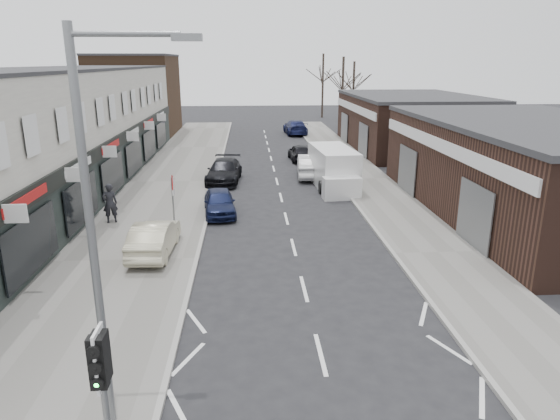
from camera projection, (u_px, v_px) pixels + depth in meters
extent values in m
plane|color=black|center=(333.00, 403.00, 11.38)|extent=(160.00, 160.00, 0.00)
cube|color=slate|center=(172.00, 182.00, 31.98)|extent=(5.50, 64.00, 0.12)
cube|color=slate|center=(364.00, 179.00, 32.75)|extent=(3.50, 64.00, 0.12)
cube|color=silver|center=(41.00, 134.00, 28.17)|extent=(8.00, 41.00, 7.10)
cube|color=#422C1C|center=(136.00, 96.00, 52.43)|extent=(8.00, 10.00, 8.00)
cube|color=#372019|center=(536.00, 171.00, 24.89)|extent=(10.00, 18.00, 4.50)
cube|color=#372019|center=(410.00, 123.00, 44.01)|extent=(10.00, 16.00, 4.50)
cylinder|color=slate|center=(106.00, 411.00, 8.73)|extent=(0.12, 0.12, 3.00)
cube|color=silver|center=(100.00, 358.00, 8.43)|extent=(0.05, 0.55, 1.10)
cube|color=black|center=(98.00, 363.00, 8.31)|extent=(0.28, 0.22, 0.95)
sphere|color=#0CE533|center=(98.00, 382.00, 8.29)|extent=(0.18, 0.18, 0.18)
cube|color=black|center=(102.00, 354.00, 8.54)|extent=(0.26, 0.20, 0.90)
cylinder|color=slate|center=(93.00, 253.00, 9.14)|extent=(0.16, 0.16, 8.00)
cylinder|color=slate|center=(125.00, 34.00, 8.11)|extent=(1.80, 0.10, 0.10)
cube|color=slate|center=(187.00, 37.00, 8.19)|extent=(0.50, 0.22, 0.12)
cylinder|color=slate|center=(173.00, 205.00, 22.14)|extent=(0.07, 0.07, 2.50)
cube|color=white|center=(174.00, 192.00, 21.97)|extent=(0.04, 0.45, 0.25)
cube|color=white|center=(333.00, 167.00, 30.89)|extent=(2.54, 5.39, 2.40)
cube|color=white|center=(342.00, 188.00, 28.11)|extent=(2.17, 1.06, 1.26)
cylinder|color=black|center=(321.00, 187.00, 29.30)|extent=(0.25, 0.80, 0.80)
cylinder|color=black|center=(354.00, 187.00, 29.42)|extent=(0.25, 0.80, 0.80)
cylinder|color=black|center=(313.00, 174.00, 32.81)|extent=(0.25, 0.80, 0.80)
cylinder|color=black|center=(343.00, 173.00, 32.93)|extent=(0.25, 0.80, 0.80)
imported|color=#C1BA9A|center=(154.00, 238.00, 19.76)|extent=(1.57, 4.11, 1.34)
imported|color=black|center=(110.00, 203.00, 23.50)|extent=(0.82, 0.69, 1.91)
imported|color=#121939|center=(219.00, 202.00, 25.25)|extent=(1.90, 3.93, 1.29)
imported|color=black|center=(224.00, 171.00, 32.07)|extent=(2.39, 5.08, 1.43)
imported|color=silver|center=(310.00, 165.00, 33.49)|extent=(1.98, 4.80, 1.55)
imported|color=black|center=(300.00, 152.00, 38.99)|extent=(1.78, 3.94, 1.31)
imported|color=#161B45|center=(295.00, 127.00, 53.10)|extent=(2.42, 5.34, 1.52)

